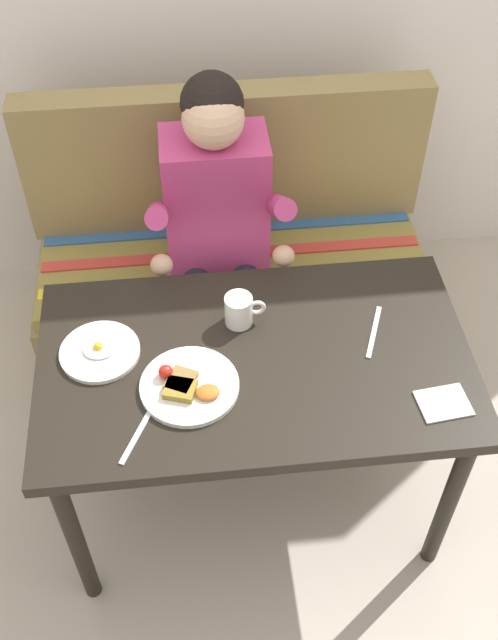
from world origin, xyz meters
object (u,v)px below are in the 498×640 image
table (255,376)px  person (218,219)px  knife (374,332)px  couch (232,272)px  plate_breakfast (188,386)px  fork (136,437)px  coffee_mug (239,310)px  plate_eggs (100,351)px  napkin (444,403)px

table → person: 0.60m
person → knife: (0.40, -0.53, -0.01)m
couch → plate_breakfast: bearing=-102.5°
fork → person: bearing=97.8°
table → coffee_mug: 0.19m
table → knife: 0.36m
plate_eggs → coffee_mug: size_ratio=1.88×
coffee_mug → napkin: coffee_mug is taller
table → napkin: bearing=-24.0°
table → napkin: (0.47, -0.21, 0.09)m
table → plate_breakfast: 0.23m
person → table: bearing=-84.7°
coffee_mug → couch: bearing=87.4°
table → fork: fork is taller
fork → knife: 0.73m
fork → table: bearing=61.2°
table → fork: bearing=-145.0°
person → plate_breakfast: size_ratio=4.57×
plate_eggs → knife: (0.77, -0.00, -0.01)m
table → coffee_mug: size_ratio=10.17×
plate_eggs → coffee_mug: coffee_mug is taller
couch → coffee_mug: couch is taller
table → couch: size_ratio=0.83×
plate_eggs → napkin: 0.94m
plate_eggs → knife: 0.77m
knife → table: bearing=-149.3°
coffee_mug → fork: bearing=-129.1°
table → coffee_mug: coffee_mug is taller
couch → coffee_mug: bearing=-92.6°
person → coffee_mug: 0.45m
plate_breakfast → knife: size_ratio=1.33×
table → fork: 0.41m
coffee_mug → knife: bearing=-12.4°
table → coffee_mug: (-0.03, 0.14, 0.13)m
person → knife: size_ratio=6.06×
coffee_mug → knife: 0.39m
table → plate_eggs: plate_eggs is taller
table → plate_eggs: bearing=172.0°
table → plate_breakfast: (-0.19, -0.09, 0.09)m
plate_breakfast → plate_eggs: 0.28m
napkin → fork: 0.80m
plate_eggs → fork: bearing=-71.3°
napkin → knife: bearing=115.3°
person → couch: bearing=72.6°
couch → napkin: (0.47, -0.97, 0.40)m
couch → person: person is taller
plate_breakfast → coffee_mug: 0.28m
plate_eggs → napkin: bearing=-16.8°
napkin → fork: bearing=-178.7°
napkin → plate_breakfast: bearing=169.5°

